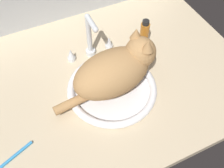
{
  "coord_description": "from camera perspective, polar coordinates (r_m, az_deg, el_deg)",
  "views": [
    {
      "loc": [
        -20.32,
        -58.28,
        82.11
      ],
      "look_at": [
        3.69,
        -7.12,
        7.0
      ],
      "focal_mm": 41.3,
      "sensor_mm": 36.0,
      "label": 1
    }
  ],
  "objects": [
    {
      "name": "cat",
      "position": [
        0.89,
        1.24,
        3.31
      ],
      "size": [
        40.25,
        20.13,
        19.74
      ],
      "color": "tan",
      "rests_on": "sink_basin"
    },
    {
      "name": "sink_basin",
      "position": [
        0.96,
        -0.0,
        -1.0
      ],
      "size": [
        33.59,
        33.59,
        2.75
      ],
      "color": "white",
      "rests_on": "countertop"
    },
    {
      "name": "countertop",
      "position": [
        1.02,
        -3.59,
        0.33
      ],
      "size": [
        121.74,
        81.24,
        3.0
      ],
      "primitive_type": "cube",
      "color": "#CCB793",
      "rests_on": "ground"
    },
    {
      "name": "faucet",
      "position": [
        1.04,
        -4.85,
        9.49
      ],
      "size": [
        20.11,
        10.81,
        20.4
      ],
      "color": "silver",
      "rests_on": "countertop"
    },
    {
      "name": "amber_bottle",
      "position": [
        1.09,
        7.16,
        10.89
      ],
      "size": [
        3.75,
        3.75,
        13.32
      ],
      "color": "#B2661E",
      "rests_on": "countertop"
    },
    {
      "name": "toothbrush",
      "position": [
        0.9,
        -21.72,
        -15.29
      ],
      "size": [
        15.06,
        6.65,
        1.7
      ],
      "color": "#338CD1",
      "rests_on": "countertop"
    }
  ]
}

